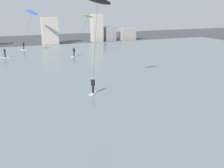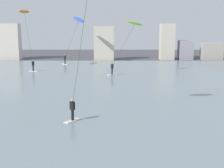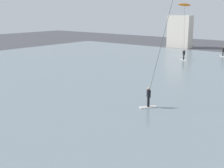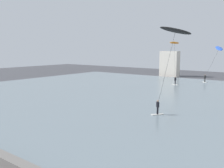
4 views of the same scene
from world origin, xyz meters
TOP-DOWN VIEW (x-y plane):
  - water_bay at (0.00, 30.88)m, footprint 84.00×52.00m
  - kitesurfer_black at (-0.45, 22.56)m, footprint 3.59×3.24m
  - kitesurfer_orange at (-11.14, 46.64)m, footprint 3.02×4.36m
  - kitesurfer_blue at (-4.25, 53.01)m, footprint 4.33×3.82m

SIDE VIEW (x-z plane):
  - water_bay at x=0.00m, z-range 0.00..0.10m
  - kitesurfer_blue at x=-4.25m, z-range 2.91..10.77m
  - kitesurfer_orange at x=-11.14m, z-range 3.30..11.99m
  - kitesurfer_black at x=-0.45m, z-range 3.58..13.34m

